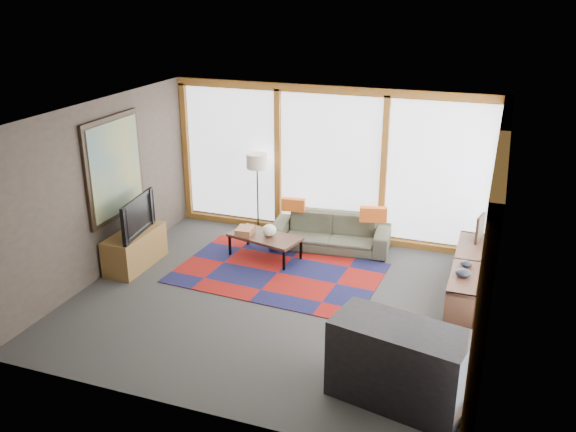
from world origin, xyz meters
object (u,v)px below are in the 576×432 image
(sofa, at_px, (331,232))
(bar_counter, at_px, (399,364))
(floor_lamp, at_px, (258,194))
(tv_console, at_px, (135,249))
(television, at_px, (132,215))
(coffee_table, at_px, (265,246))
(bookshelf, at_px, (466,277))

(sofa, bearing_deg, bar_counter, -69.40)
(floor_lamp, bearing_deg, tv_console, -124.07)
(sofa, relative_size, floor_lamp, 1.34)
(bar_counter, bearing_deg, television, 169.33)
(coffee_table, relative_size, tv_console, 1.00)
(floor_lamp, relative_size, television, 1.41)
(tv_console, height_order, bar_counter, bar_counter)
(sofa, bearing_deg, tv_console, -153.33)
(coffee_table, xyz_separation_m, tv_console, (-1.78, -0.96, 0.09))
(coffee_table, xyz_separation_m, bar_counter, (2.64, -2.85, 0.26))
(television, bearing_deg, bookshelf, -87.91)
(coffee_table, relative_size, television, 1.10)
(tv_console, bearing_deg, sofa, 32.30)
(sofa, relative_size, bar_counter, 1.37)
(tv_console, bearing_deg, bar_counter, -23.19)
(floor_lamp, xyz_separation_m, bar_counter, (3.14, -3.78, -0.27))
(bar_counter, bearing_deg, sofa, 128.41)
(floor_lamp, relative_size, coffee_table, 1.27)
(floor_lamp, distance_m, coffee_table, 1.18)
(coffee_table, bearing_deg, tv_console, -151.59)
(floor_lamp, bearing_deg, television, -122.68)
(tv_console, relative_size, television, 1.10)
(coffee_table, distance_m, tv_console, 2.02)
(floor_lamp, bearing_deg, bookshelf, -17.19)
(floor_lamp, xyz_separation_m, tv_console, (-1.27, -1.88, -0.44))
(sofa, xyz_separation_m, bookshelf, (2.24, -0.91, -0.01))
(coffee_table, bearing_deg, television, -149.95)
(floor_lamp, height_order, bookshelf, floor_lamp)
(bar_counter, bearing_deg, coffee_table, 144.94)
(sofa, relative_size, tv_console, 1.71)
(floor_lamp, bearing_deg, bar_counter, -50.26)
(floor_lamp, xyz_separation_m, television, (-1.24, -1.93, 0.14))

